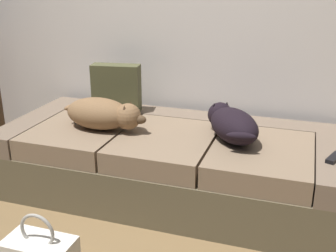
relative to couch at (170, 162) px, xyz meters
The scene contains 5 objects.
couch is the anchor object (origin of this frame).
dog_tan 0.53m from the couch, 166.33° to the right, with size 0.59×0.28×0.20m.
dog_dark 0.50m from the couch, ahead, with size 0.44×0.51×0.19m.
tv_remote 1.01m from the couch, ahead, with size 0.04×0.15×0.02m, color black.
throw_pillow 0.68m from the couch, 151.76° to the left, with size 0.34×0.12×0.34m, color #4B4C2F.
Camera 1 is at (0.77, -1.26, 1.38)m, focal length 44.94 mm.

